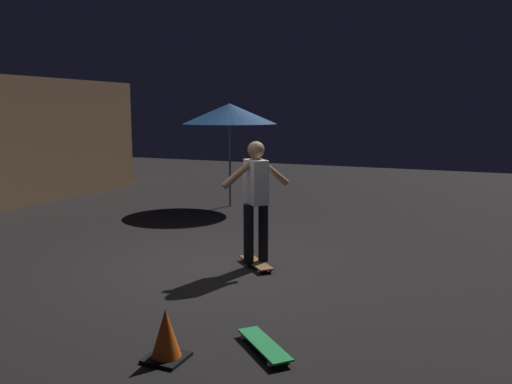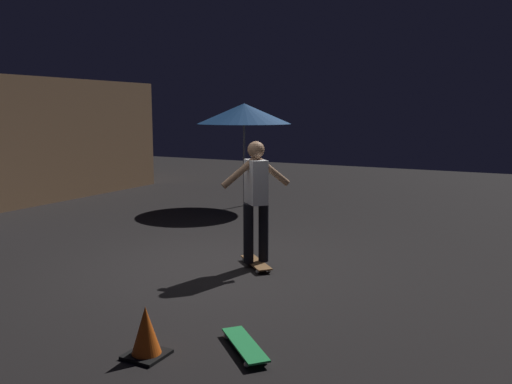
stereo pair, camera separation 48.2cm
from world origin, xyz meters
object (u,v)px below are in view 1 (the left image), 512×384
at_px(skateboard_spare, 264,345).
at_px(skater, 256,193).
at_px(patio_umbrella, 230,114).
at_px(skateboard_ridden, 256,263).
at_px(traffic_cone, 166,336).

distance_m(skateboard_spare, skater, 2.80).
bearing_deg(skateboard_spare, skater, 25.68).
distance_m(patio_umbrella, skateboard_ridden, 5.21).
bearing_deg(skateboard_ridden, skater, 90.00).
height_order(skateboard_spare, skater, skater).
distance_m(patio_umbrella, traffic_cone, 7.78).
distance_m(skateboard_ridden, skater, 0.98).
xyz_separation_m(skateboard_spare, traffic_cone, (-0.50, 0.71, 0.16)).
bearing_deg(skater, skateboard_ridden, -90.00).
xyz_separation_m(skateboard_spare, skater, (2.36, 1.14, 0.98)).
bearing_deg(skateboard_ridden, traffic_cone, -171.63).
distance_m(skateboard_ridden, traffic_cone, 2.90).
distance_m(skateboard_ridden, skateboard_spare, 2.62).
bearing_deg(patio_umbrella, skateboard_spare, -150.85).
height_order(patio_umbrella, traffic_cone, patio_umbrella).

